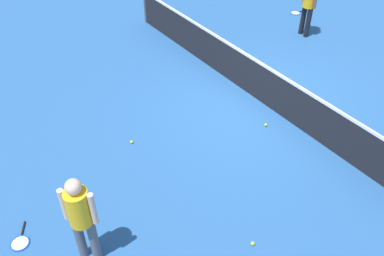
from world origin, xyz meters
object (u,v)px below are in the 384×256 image
at_px(tennis_racket_far_player, 296,13).
at_px(player_far_side, 309,1).
at_px(tennis_ball_by_net, 266,125).
at_px(tennis_ball_midcourt, 132,142).
at_px(player_near_side, 80,214).
at_px(tennis_ball_near_player, 253,244).
at_px(tennis_racket_near_player, 20,242).

bearing_deg(tennis_racket_far_player, player_far_side, -38.94).
distance_m(tennis_ball_by_net, tennis_ball_midcourt, 2.86).
bearing_deg(player_far_side, player_near_side, -69.49).
distance_m(player_near_side, tennis_ball_near_player, 2.73).
xyz_separation_m(player_near_side, tennis_ball_midcourt, (-1.91, 1.83, -0.98)).
distance_m(player_far_side, tennis_ball_by_net, 4.54).
distance_m(tennis_racket_near_player, tennis_ball_near_player, 3.73).
relative_size(tennis_racket_near_player, tennis_racket_far_player, 0.98).
distance_m(player_near_side, tennis_ball_by_net, 4.57).
bearing_deg(tennis_racket_near_player, player_near_side, 42.29).
xyz_separation_m(player_far_side, tennis_ball_midcourt, (1.15, -6.34, -0.98)).
bearing_deg(tennis_ball_by_net, tennis_ball_midcourt, -115.17).
bearing_deg(player_far_side, tennis_ball_midcourt, -79.74).
distance_m(player_far_side, tennis_ball_midcourt, 6.51).
height_order(player_near_side, tennis_ball_by_net, player_near_side).
distance_m(player_far_side, tennis_racket_near_player, 9.29).
distance_m(player_near_side, player_far_side, 8.71).
bearing_deg(player_far_side, tennis_ball_by_net, -57.76).
height_order(player_far_side, tennis_ball_midcourt, player_far_side).
xyz_separation_m(tennis_ball_near_player, tennis_ball_by_net, (-2.04, 2.25, 0.00)).
bearing_deg(tennis_racket_near_player, tennis_ball_near_player, 53.03).
bearing_deg(tennis_racket_near_player, player_far_side, 103.51).
distance_m(player_far_side, tennis_racket_far_player, 1.75).
bearing_deg(tennis_ball_midcourt, tennis_racket_far_player, 107.37).
bearing_deg(tennis_ball_near_player, tennis_ball_by_net, 132.24).
distance_m(player_far_side, tennis_ball_near_player, 7.50).
relative_size(player_far_side, tennis_ball_midcourt, 25.76).
relative_size(tennis_racket_near_player, tennis_ball_near_player, 8.94).
bearing_deg(tennis_racket_far_player, player_near_side, -65.29).
bearing_deg(player_far_side, tennis_ball_near_player, -53.70).
height_order(tennis_racket_near_player, tennis_ball_midcourt, tennis_ball_midcourt).
xyz_separation_m(tennis_ball_near_player, tennis_ball_midcourt, (-3.26, -0.34, 0.00)).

